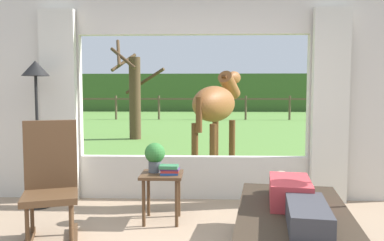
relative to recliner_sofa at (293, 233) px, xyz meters
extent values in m
cube|color=beige|center=(-2.91, 1.81, 1.06)|extent=(1.15, 0.12, 2.55)
cube|color=beige|center=(1.14, 1.81, 1.06)|extent=(1.15, 0.12, 2.55)
cube|color=beige|center=(-0.89, 1.81, 0.06)|extent=(2.90, 0.12, 0.55)
cube|color=beige|center=(-0.89, 1.81, 2.11)|extent=(2.90, 0.12, 0.45)
cube|color=beige|center=(-2.58, 1.67, 0.98)|extent=(0.44, 0.10, 2.40)
cube|color=beige|center=(0.80, 1.67, 0.98)|extent=(0.44, 0.10, 2.40)
cube|color=#568438|center=(-0.89, 12.71, -0.21)|extent=(36.00, 21.68, 0.02)
cube|color=#3D5E29|center=(-0.89, 22.55, 0.98)|extent=(36.00, 2.00, 2.40)
cube|color=#2D2319|center=(0.00, 0.00, 0.11)|extent=(1.14, 1.81, 0.18)
cube|color=#B23338|center=(0.00, 0.15, 0.31)|extent=(0.42, 0.64, 0.22)
cube|color=#333338|center=(0.00, -0.45, 0.29)|extent=(0.38, 0.71, 0.18)
sphere|color=tan|center=(0.00, 0.53, 0.31)|extent=(0.20, 0.20, 0.20)
cube|color=#4C331E|center=(-2.14, 0.24, 0.22)|extent=(0.60, 0.60, 0.06)
cube|color=#4C331E|center=(-2.21, 0.44, 0.56)|extent=(0.48, 0.20, 0.68)
cube|color=#4C331E|center=(-1.95, 0.30, -0.19)|extent=(0.27, 0.67, 0.06)
cylinder|color=#4C331E|center=(-2.26, 0.02, 0.02)|extent=(0.04, 0.04, 0.38)
cylinder|color=#4C331E|center=(-1.92, 0.13, 0.02)|extent=(0.04, 0.04, 0.38)
cylinder|color=#4C331E|center=(-2.37, 0.36, 0.02)|extent=(0.04, 0.04, 0.38)
cylinder|color=#4C331E|center=(-2.03, 0.47, 0.02)|extent=(0.04, 0.04, 0.38)
cube|color=#4C331E|center=(-1.20, 0.89, 0.29)|extent=(0.44, 0.44, 0.03)
cylinder|color=#4C331E|center=(-1.37, 0.72, 0.03)|extent=(0.04, 0.04, 0.49)
cylinder|color=#4C331E|center=(-1.03, 0.72, 0.03)|extent=(0.04, 0.04, 0.49)
cylinder|color=#4C331E|center=(-1.37, 1.06, 0.03)|extent=(0.04, 0.04, 0.49)
cylinder|color=#4C331E|center=(-1.03, 1.06, 0.03)|extent=(0.04, 0.04, 0.49)
cylinder|color=#4C5156|center=(-1.28, 0.95, 0.36)|extent=(0.14, 0.14, 0.12)
sphere|color=#2D6B2D|center=(-1.28, 0.95, 0.51)|extent=(0.22, 0.22, 0.22)
cube|color=#23478C|center=(-1.11, 0.84, 0.31)|extent=(0.20, 0.15, 0.02)
cube|color=#B22D28|center=(-1.10, 0.84, 0.34)|extent=(0.19, 0.12, 0.02)
cube|color=#59336B|center=(-1.10, 0.84, 0.36)|extent=(0.20, 0.14, 0.02)
cube|color=#337247|center=(-1.12, 0.84, 0.39)|extent=(0.20, 0.15, 0.03)
cylinder|color=black|center=(-2.73, 1.37, -0.20)|extent=(0.28, 0.28, 0.03)
cylinder|color=black|center=(-2.73, 1.37, 0.57)|extent=(0.04, 0.04, 1.57)
cone|color=black|center=(-2.73, 1.37, 1.44)|extent=(0.32, 0.32, 0.18)
ellipsoid|color=brown|center=(-0.58, 3.38, 0.95)|extent=(1.03, 1.36, 0.60)
cylinder|color=brown|center=(-0.30, 3.99, 1.26)|extent=(0.49, 0.65, 0.53)
ellipsoid|color=brown|center=(-0.20, 4.21, 1.41)|extent=(0.38, 0.52, 0.24)
cube|color=#593319|center=(-0.33, 3.92, 1.29)|extent=(0.25, 0.42, 0.32)
cylinder|color=#593319|center=(-0.83, 2.83, 0.80)|extent=(0.13, 0.13, 0.55)
cylinder|color=#593319|center=(-0.55, 3.82, 0.23)|extent=(0.11, 0.11, 0.85)
cylinder|color=#593319|center=(-0.26, 3.69, 0.23)|extent=(0.11, 0.11, 0.85)
cylinder|color=#593319|center=(-0.90, 3.06, 0.23)|extent=(0.11, 0.11, 0.85)
cylinder|color=#593319|center=(-0.61, 2.93, 0.23)|extent=(0.11, 0.11, 0.85)
cylinder|color=#4C3823|center=(-2.71, 7.68, 0.94)|extent=(0.32, 0.32, 2.28)
cylinder|color=#47331E|center=(-2.96, 7.38, 2.03)|extent=(0.85, 0.73, 0.65)
cylinder|color=#47331E|center=(-3.04, 7.87, 1.96)|extent=(0.58, 0.94, 0.57)
cylinder|color=#47331E|center=(-3.13, 7.58, 2.19)|extent=(0.34, 1.02, 0.83)
cylinder|color=#47331E|center=(-2.50, 8.15, 1.43)|extent=(1.25, 0.62, 0.76)
cylinder|color=brown|center=(-8.89, 14.82, 0.35)|extent=(0.10, 0.10, 1.10)
cylinder|color=brown|center=(-6.89, 14.82, 0.35)|extent=(0.10, 0.10, 1.10)
cylinder|color=brown|center=(-4.89, 14.82, 0.35)|extent=(0.10, 0.10, 1.10)
cylinder|color=brown|center=(-2.89, 14.82, 0.35)|extent=(0.10, 0.10, 1.10)
cylinder|color=brown|center=(-0.89, 14.82, 0.35)|extent=(0.10, 0.10, 1.10)
cylinder|color=brown|center=(1.11, 14.82, 0.35)|extent=(0.10, 0.10, 1.10)
cylinder|color=brown|center=(3.11, 14.82, 0.35)|extent=(0.10, 0.10, 1.10)
cylinder|color=brown|center=(5.11, 14.82, 0.35)|extent=(0.10, 0.10, 1.10)
cylinder|color=brown|center=(7.11, 14.82, 0.35)|extent=(0.10, 0.10, 1.10)
cube|color=brown|center=(-0.89, 14.82, 0.75)|extent=(16.00, 0.06, 0.08)
camera|label=1|loc=(-0.73, -3.21, 1.19)|focal=36.68mm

